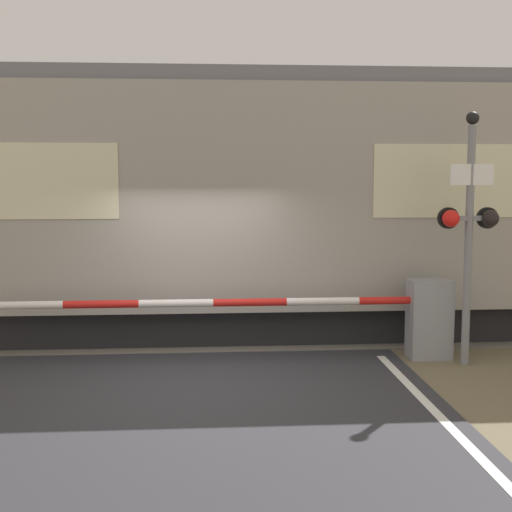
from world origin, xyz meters
TOP-DOWN VIEW (x-y plane):
  - ground_plane at (0.00, 0.00)m, footprint 80.00×80.00m
  - track_bed at (0.00, 3.01)m, footprint 36.00×3.20m
  - train at (3.73, 3.01)m, footprint 21.67×3.04m
  - crossing_barrier at (2.75, 0.94)m, footprint 6.72×0.44m
  - signal_post at (3.79, 0.54)m, footprint 0.86×0.26m

SIDE VIEW (x-z plane):
  - ground_plane at x=0.00m, z-range 0.00..0.00m
  - track_bed at x=0.00m, z-range -0.04..0.09m
  - crossing_barrier at x=2.75m, z-range 0.06..1.22m
  - signal_post at x=3.79m, z-range 0.25..3.79m
  - train at x=3.73m, z-range 0.05..4.35m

